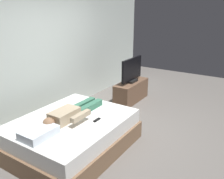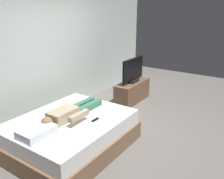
% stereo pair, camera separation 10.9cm
% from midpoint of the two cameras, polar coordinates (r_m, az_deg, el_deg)
% --- Properties ---
extents(ground_plane, '(10.00, 10.00, 0.00)m').
position_cam_midpoint_polar(ground_plane, '(4.51, 1.67, -10.58)').
color(ground_plane, slate).
extents(back_wall, '(6.40, 0.10, 2.80)m').
position_cam_midpoint_polar(back_wall, '(5.40, -12.33, 9.79)').
color(back_wall, silver).
rests_on(back_wall, ground).
extents(bed, '(1.95, 1.57, 0.54)m').
position_cam_midpoint_polar(bed, '(4.04, -10.25, -10.47)').
color(bed, brown).
rests_on(bed, ground).
extents(pillow, '(0.48, 0.34, 0.12)m').
position_cam_midpoint_polar(pillow, '(3.50, -17.95, -9.82)').
color(pillow, white).
rests_on(pillow, bed).
extents(person, '(1.26, 0.46, 0.18)m').
position_cam_midpoint_polar(person, '(3.91, -10.60, -5.61)').
color(person, tan).
rests_on(person, bed).
extents(remote, '(0.15, 0.04, 0.02)m').
position_cam_midpoint_polar(remote, '(3.80, -4.47, -7.27)').
color(remote, black).
rests_on(remote, bed).
extents(tv_stand, '(1.10, 0.40, 0.50)m').
position_cam_midpoint_polar(tv_stand, '(5.94, 4.08, -0.46)').
color(tv_stand, brown).
rests_on(tv_stand, ground).
extents(tv, '(0.88, 0.20, 0.59)m').
position_cam_midpoint_polar(tv, '(5.78, 4.20, 4.54)').
color(tv, black).
rests_on(tv, tv_stand).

